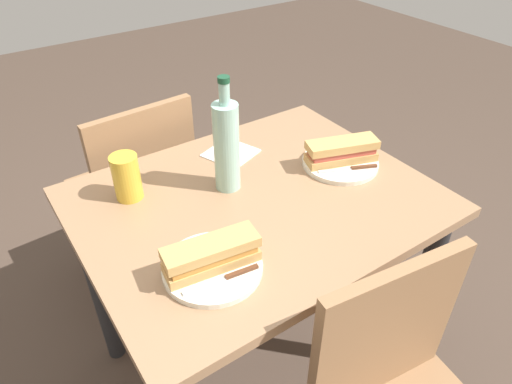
{
  "coord_description": "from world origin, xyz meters",
  "views": [
    {
      "loc": [
        0.58,
        0.84,
        1.53
      ],
      "look_at": [
        0.0,
        0.0,
        0.77
      ],
      "focal_mm": 32.47,
      "sensor_mm": 36.0,
      "label": 1
    }
  ],
  "objects_px": {
    "chair_near": "(140,189)",
    "baguette_sandwich_far": "(211,254)",
    "dining_table": "(256,235)",
    "knife_far": "(226,278)",
    "plate_far": "(212,268)",
    "knife_near": "(351,168)",
    "beer_glass": "(127,177)",
    "baguette_sandwich_near": "(342,151)",
    "water_bottle": "(226,145)",
    "plate_near": "(340,163)"
  },
  "relations": [
    {
      "from": "chair_near",
      "to": "baguette_sandwich_far",
      "type": "height_order",
      "value": "chair_near"
    },
    {
      "from": "dining_table",
      "to": "baguette_sandwich_far",
      "type": "bearing_deg",
      "value": 35.79
    },
    {
      "from": "knife_far",
      "to": "chair_near",
      "type": "bearing_deg",
      "value": -96.55
    },
    {
      "from": "plate_far",
      "to": "knife_near",
      "type": "bearing_deg",
      "value": -168.33
    },
    {
      "from": "chair_near",
      "to": "beer_glass",
      "type": "relative_size",
      "value": 6.62
    },
    {
      "from": "knife_near",
      "to": "beer_glass",
      "type": "relative_size",
      "value": 1.29
    },
    {
      "from": "knife_near",
      "to": "beer_glass",
      "type": "xyz_separation_m",
      "value": [
        0.59,
        -0.26,
        0.05
      ]
    },
    {
      "from": "knife_near",
      "to": "baguette_sandwich_near",
      "type": "bearing_deg",
      "value": -96.57
    },
    {
      "from": "dining_table",
      "to": "baguette_sandwich_far",
      "type": "relative_size",
      "value": 4.24
    },
    {
      "from": "beer_glass",
      "to": "chair_near",
      "type": "bearing_deg",
      "value": -111.12
    },
    {
      "from": "baguette_sandwich_far",
      "to": "plate_far",
      "type": "bearing_deg",
      "value": 180.0
    },
    {
      "from": "dining_table",
      "to": "baguette_sandwich_near",
      "type": "bearing_deg",
      "value": 178.94
    },
    {
      "from": "dining_table",
      "to": "water_bottle",
      "type": "bearing_deg",
      "value": -69.03
    },
    {
      "from": "plate_far",
      "to": "baguette_sandwich_far",
      "type": "height_order",
      "value": "baguette_sandwich_far"
    },
    {
      "from": "plate_near",
      "to": "beer_glass",
      "type": "xyz_separation_m",
      "value": [
        0.59,
        -0.21,
        0.06
      ]
    },
    {
      "from": "chair_near",
      "to": "baguette_sandwich_far",
      "type": "xyz_separation_m",
      "value": [
        0.1,
        0.75,
        0.31
      ]
    },
    {
      "from": "knife_near",
      "to": "baguette_sandwich_far",
      "type": "bearing_deg",
      "value": 11.67
    },
    {
      "from": "baguette_sandwich_far",
      "to": "knife_near",
      "type": "bearing_deg",
      "value": -168.33
    },
    {
      "from": "baguette_sandwich_near",
      "to": "beer_glass",
      "type": "xyz_separation_m",
      "value": [
        0.59,
        -0.21,
        0.02
      ]
    },
    {
      "from": "baguette_sandwich_near",
      "to": "plate_far",
      "type": "relative_size",
      "value": 0.98
    },
    {
      "from": "water_bottle",
      "to": "chair_near",
      "type": "bearing_deg",
      "value": -77.72
    },
    {
      "from": "chair_near",
      "to": "knife_near",
      "type": "distance_m",
      "value": 0.82
    },
    {
      "from": "plate_near",
      "to": "baguette_sandwich_near",
      "type": "distance_m",
      "value": 0.04
    },
    {
      "from": "plate_near",
      "to": "beer_glass",
      "type": "bearing_deg",
      "value": -19.28
    },
    {
      "from": "chair_near",
      "to": "plate_far",
      "type": "distance_m",
      "value": 0.8
    },
    {
      "from": "dining_table",
      "to": "knife_near",
      "type": "distance_m",
      "value": 0.34
    },
    {
      "from": "plate_near",
      "to": "knife_far",
      "type": "distance_m",
      "value": 0.58
    },
    {
      "from": "chair_near",
      "to": "beer_glass",
      "type": "bearing_deg",
      "value": 68.88
    },
    {
      "from": "baguette_sandwich_near",
      "to": "water_bottle",
      "type": "height_order",
      "value": "water_bottle"
    },
    {
      "from": "knife_near",
      "to": "water_bottle",
      "type": "bearing_deg",
      "value": -24.05
    },
    {
      "from": "plate_near",
      "to": "chair_near",
      "type": "bearing_deg",
      "value": -52.41
    },
    {
      "from": "chair_near",
      "to": "plate_near",
      "type": "bearing_deg",
      "value": 127.59
    },
    {
      "from": "baguette_sandwich_far",
      "to": "knife_far",
      "type": "bearing_deg",
      "value": 94.73
    },
    {
      "from": "water_bottle",
      "to": "knife_near",
      "type": "bearing_deg",
      "value": 155.95
    },
    {
      "from": "baguette_sandwich_near",
      "to": "baguette_sandwich_far",
      "type": "xyz_separation_m",
      "value": [
        0.54,
        0.17,
        0.0
      ]
    },
    {
      "from": "plate_far",
      "to": "plate_near",
      "type": "bearing_deg",
      "value": -163.13
    },
    {
      "from": "chair_near",
      "to": "water_bottle",
      "type": "height_order",
      "value": "water_bottle"
    },
    {
      "from": "baguette_sandwich_near",
      "to": "beer_glass",
      "type": "bearing_deg",
      "value": -19.28
    },
    {
      "from": "knife_near",
      "to": "plate_far",
      "type": "distance_m",
      "value": 0.55
    },
    {
      "from": "plate_far",
      "to": "water_bottle",
      "type": "xyz_separation_m",
      "value": [
        -0.2,
        -0.26,
        0.13
      ]
    },
    {
      "from": "chair_near",
      "to": "knife_near",
      "type": "height_order",
      "value": "chair_near"
    },
    {
      "from": "beer_glass",
      "to": "water_bottle",
      "type": "bearing_deg",
      "value": 156.05
    },
    {
      "from": "knife_near",
      "to": "plate_far",
      "type": "relative_size",
      "value": 0.73
    },
    {
      "from": "plate_near",
      "to": "baguette_sandwich_near",
      "type": "height_order",
      "value": "baguette_sandwich_near"
    },
    {
      "from": "knife_near",
      "to": "baguette_sandwich_far",
      "type": "xyz_separation_m",
      "value": [
        0.54,
        0.11,
        0.03
      ]
    },
    {
      "from": "dining_table",
      "to": "plate_near",
      "type": "relative_size",
      "value": 4.13
    },
    {
      "from": "knife_near",
      "to": "dining_table",
      "type": "bearing_deg",
      "value": -11.18
    },
    {
      "from": "dining_table",
      "to": "plate_near",
      "type": "distance_m",
      "value": 0.34
    },
    {
      "from": "knife_near",
      "to": "knife_far",
      "type": "relative_size",
      "value": 0.94
    },
    {
      "from": "baguette_sandwich_near",
      "to": "baguette_sandwich_far",
      "type": "relative_size",
      "value": 1.01
    }
  ]
}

